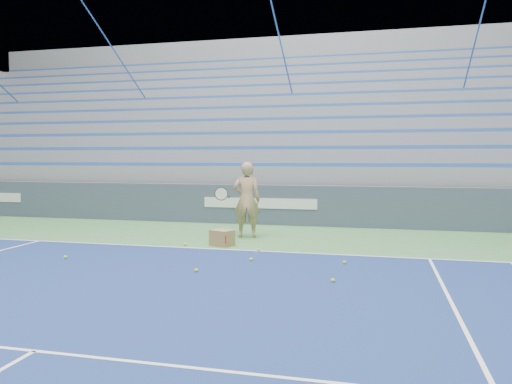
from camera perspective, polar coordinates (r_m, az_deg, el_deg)
sponsor_barrier at (r=13.94m, az=0.56°, el=-1.44°), size 30.00×0.32×1.10m
bleachers at (r=19.49m, az=4.41°, el=5.42°), size 31.00×9.15×7.30m
tennis_player at (r=11.60m, az=-1.10°, el=-0.89°), size 0.96×0.88×1.76m
ball_box at (r=10.61m, az=-3.91°, el=-5.24°), size 0.54×0.49×0.34m
tennis_ball_0 at (r=9.03m, az=-0.56°, el=-7.73°), size 0.07×0.07×0.07m
tennis_ball_1 at (r=10.70m, az=-8.06°, el=-5.93°), size 0.07×0.07×0.07m
tennis_ball_2 at (r=9.88m, az=-20.93°, el=-6.98°), size 0.07×0.07×0.07m
tennis_ball_3 at (r=7.63m, az=8.79°, el=-9.97°), size 0.07×0.07×0.07m
tennis_ball_4 at (r=8.24m, az=-6.85°, el=-8.90°), size 0.07×0.07×0.07m
tennis_ball_5 at (r=9.96m, az=0.28°, el=-6.63°), size 0.07×0.07×0.07m
tennis_ball_6 at (r=8.92m, az=10.09°, el=-7.94°), size 0.07×0.07×0.07m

